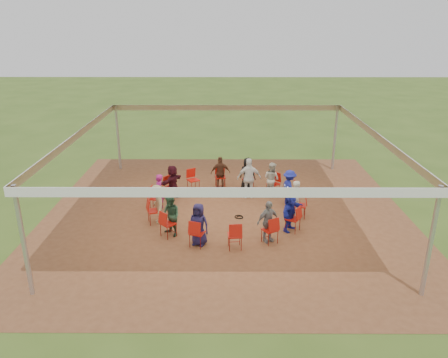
{
  "coord_description": "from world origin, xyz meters",
  "views": [
    {
      "loc": [
        -0.02,
        -14.51,
        6.64
      ],
      "look_at": [
        -0.09,
        0.3,
        1.21
      ],
      "focal_mm": 35.0,
      "sensor_mm": 36.0,
      "label": 1
    }
  ],
  "objects_px": {
    "chair_9": "(197,233)",
    "person_seated_5": "(159,192)",
    "chair_0": "(292,193)",
    "chair_10": "(235,235)",
    "person_seated_1": "(272,179)",
    "person_seated_8": "(199,224)",
    "chair_11": "(270,230)",
    "chair_2": "(248,178)",
    "chair_7": "(154,211)",
    "chair_1": "(273,184)",
    "chair_5": "(170,187)",
    "standing_person": "(249,178)",
    "chair_13": "(300,206)",
    "person_seated_10": "(290,211)",
    "person_seated_2": "(247,174)",
    "person_seated_6": "(157,204)",
    "person_seated_3": "(221,173)",
    "chair_12": "(293,219)",
    "person_seated_7": "(171,216)",
    "chair_3": "(220,177)",
    "person_seated_11": "(297,199)",
    "laptop": "(285,189)",
    "chair_8": "(168,224)",
    "person_seated_4": "(173,182)",
    "chair_6": "(156,198)",
    "chair_4": "(193,180)",
    "cable_coil": "(239,217)",
    "person_seated_0": "(289,188)",
    "person_seated_9": "(268,221)"
  },
  "relations": [
    {
      "from": "laptop",
      "to": "chair_8",
      "type": "bearing_deg",
      "value": 103.6
    },
    {
      "from": "chair_5",
      "to": "chair_9",
      "type": "relative_size",
      "value": 1.0
    },
    {
      "from": "person_seated_4",
      "to": "person_seated_10",
      "type": "relative_size",
      "value": 1.0
    },
    {
      "from": "person_seated_3",
      "to": "person_seated_8",
      "type": "bearing_deg",
      "value": 77.14
    },
    {
      "from": "chair_1",
      "to": "standing_person",
      "type": "height_order",
      "value": "standing_person"
    },
    {
      "from": "person_seated_2",
      "to": "person_seated_3",
      "type": "bearing_deg",
      "value": 12.86
    },
    {
      "from": "person_seated_2",
      "to": "person_seated_6",
      "type": "bearing_deg",
      "value": 64.29
    },
    {
      "from": "standing_person",
      "to": "laptop",
      "type": "bearing_deg",
      "value": 149.02
    },
    {
      "from": "person_seated_10",
      "to": "chair_3",
      "type": "bearing_deg",
      "value": 63.64
    },
    {
      "from": "chair_1",
      "to": "chair_5",
      "type": "xyz_separation_m",
      "value": [
        -4.08,
        -0.4,
        0.0
      ]
    },
    {
      "from": "chair_9",
      "to": "person_seated_7",
      "type": "relative_size",
      "value": 0.66
    },
    {
      "from": "chair_0",
      "to": "chair_10",
      "type": "relative_size",
      "value": 1.0
    },
    {
      "from": "chair_4",
      "to": "person_seated_10",
      "type": "bearing_deg",
      "value": 102.55
    },
    {
      "from": "person_seated_7",
      "to": "chair_13",
      "type": "bearing_deg",
      "value": 63.64
    },
    {
      "from": "person_seated_8",
      "to": "standing_person",
      "type": "relative_size",
      "value": 0.85
    },
    {
      "from": "chair_12",
      "to": "person_seated_0",
      "type": "xyz_separation_m",
      "value": [
        0.18,
        2.22,
        0.24
      ]
    },
    {
      "from": "person_seated_9",
      "to": "person_seated_6",
      "type": "bearing_deg",
      "value": 128.57
    },
    {
      "from": "chair_3",
      "to": "chair_10",
      "type": "distance_m",
      "value": 5.24
    },
    {
      "from": "chair_4",
      "to": "chair_5",
      "type": "distance_m",
      "value": 1.17
    },
    {
      "from": "person_seated_4",
      "to": "person_seated_9",
      "type": "relative_size",
      "value": 1.0
    },
    {
      "from": "chair_6",
      "to": "laptop",
      "type": "xyz_separation_m",
      "value": [
        4.82,
        0.41,
        0.2
      ]
    },
    {
      "from": "person_seated_7",
      "to": "person_seated_5",
      "type": "bearing_deg",
      "value": 154.29
    },
    {
      "from": "person_seated_3",
      "to": "person_seated_5",
      "type": "height_order",
      "value": "same"
    },
    {
      "from": "chair_12",
      "to": "person_seated_8",
      "type": "distance_m",
      "value": 3.2
    },
    {
      "from": "person_seated_8",
      "to": "chair_2",
      "type": "bearing_deg",
      "value": 90.0
    },
    {
      "from": "person_seated_3",
      "to": "person_seated_4",
      "type": "xyz_separation_m",
      "value": [
        -1.85,
        -1.13,
        0.0
      ]
    },
    {
      "from": "chair_2",
      "to": "person_seated_3",
      "type": "bearing_deg",
      "value": 18.72
    },
    {
      "from": "chair_6",
      "to": "chair_10",
      "type": "height_order",
      "value": "same"
    },
    {
      "from": "person_seated_1",
      "to": "person_seated_8",
      "type": "xyz_separation_m",
      "value": [
        -2.66,
        -4.09,
        0.0
      ]
    },
    {
      "from": "person_seated_5",
      "to": "person_seated_8",
      "type": "xyz_separation_m",
      "value": [
        1.62,
        -2.66,
        0.0
      ]
    },
    {
      "from": "chair_9",
      "to": "chair_4",
      "type": "bearing_deg",
      "value": 115.71
    },
    {
      "from": "chair_1",
      "to": "standing_person",
      "type": "distance_m",
      "value": 1.11
    },
    {
      "from": "chair_6",
      "to": "person_seated_8",
      "type": "height_order",
      "value": "person_seated_8"
    },
    {
      "from": "person_seated_5",
      "to": "person_seated_6",
      "type": "relative_size",
      "value": 1.0
    },
    {
      "from": "chair_7",
      "to": "person_seated_4",
      "type": "distance_m",
      "value": 2.24
    },
    {
      "from": "person_seated_2",
      "to": "person_seated_4",
      "type": "bearing_deg",
      "value": 38.57
    },
    {
      "from": "chair_2",
      "to": "chair_7",
      "type": "bearing_deg",
      "value": 64.29
    },
    {
      "from": "chair_10",
      "to": "cable_coil",
      "type": "relative_size",
      "value": 2.29
    },
    {
      "from": "chair_12",
      "to": "standing_person",
      "type": "height_order",
      "value": "standing_person"
    },
    {
      "from": "chair_9",
      "to": "chair_1",
      "type": "bearing_deg",
      "value": 77.14
    },
    {
      "from": "person_seated_9",
      "to": "laptop",
      "type": "distance_m",
      "value": 3.02
    },
    {
      "from": "chair_13",
      "to": "person_seated_10",
      "type": "bearing_deg",
      "value": 161.28
    },
    {
      "from": "person_seated_8",
      "to": "person_seated_9",
      "type": "bearing_deg",
      "value": 25.71
    },
    {
      "from": "chair_0",
      "to": "person_seated_4",
      "type": "height_order",
      "value": "person_seated_4"
    },
    {
      "from": "chair_1",
      "to": "person_seated_10",
      "type": "bearing_deg",
      "value": 139.75
    },
    {
      "from": "chair_3",
      "to": "cable_coil",
      "type": "distance_m",
      "value": 3.1
    },
    {
      "from": "chair_10",
      "to": "person_seated_2",
      "type": "height_order",
      "value": "person_seated_2"
    },
    {
      "from": "chair_10",
      "to": "chair_11",
      "type": "xyz_separation_m",
      "value": [
        1.11,
        0.37,
        0.0
      ]
    },
    {
      "from": "chair_9",
      "to": "person_seated_5",
      "type": "relative_size",
      "value": 0.66
    },
    {
      "from": "person_seated_1",
      "to": "person_seated_11",
      "type": "distance_m",
      "value": 2.17
    }
  ]
}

